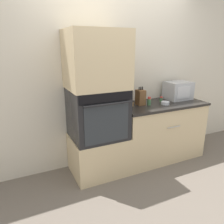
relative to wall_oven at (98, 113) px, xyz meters
The scene contains 13 objects.
ground_plane 0.97m from the wall_oven, 39.78° to the right, with size 12.00×12.00×0.00m, color #6B6056.
wall_back 0.63m from the wall_oven, 43.12° to the left, with size 8.00×0.05×2.50m.
oven_cabinet_base 0.59m from the wall_oven, 90.00° to the left, with size 0.71×0.60×0.53m.
wall_oven is the anchor object (origin of this frame).
oven_cabinet_upper 0.67m from the wall_oven, 90.00° to the left, with size 0.71×0.60×0.70m.
counter_unit 1.09m from the wall_oven, ahead, with size 1.33×0.63×0.87m.
microwave 1.42m from the wall_oven, ahead, with size 0.39×0.31×0.27m.
knife_block 0.70m from the wall_oven, ahead, with size 0.11×0.13×0.26m.
bowl 1.02m from the wall_oven, ahead, with size 0.12×0.12×0.04m.
condiment_jar_near 0.43m from the wall_oven, ahead, with size 0.06×0.06×0.10m.
condiment_jar_mid 0.79m from the wall_oven, ahead, with size 0.05×0.05×0.12m.
condiment_jar_far 0.54m from the wall_oven, ahead, with size 0.06×0.06×0.08m.
condiment_jar_back 1.06m from the wall_oven, ahead, with size 0.04×0.04×0.08m.
Camera 1 is at (-1.34, -2.20, 1.69)m, focal length 35.00 mm.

